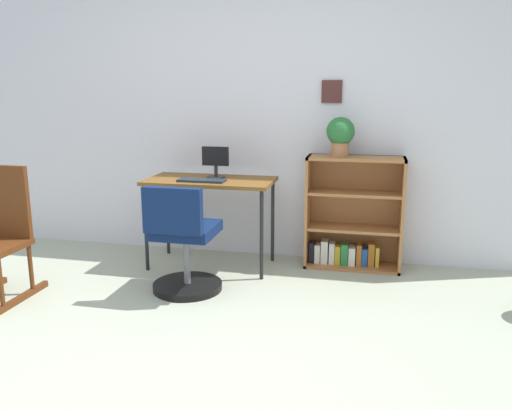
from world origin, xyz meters
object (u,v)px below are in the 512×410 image
at_px(keyboard, 202,180).
at_px(office_chair, 184,246).
at_px(potted_plant_on_shelf, 340,134).
at_px(desk, 210,187).
at_px(bookshelf_low, 352,218).
at_px(monitor, 216,162).

bearing_deg(keyboard, office_chair, -87.86).
bearing_deg(potted_plant_on_shelf, desk, -169.03).
height_order(desk, office_chair, office_chair).
distance_m(office_chair, bookshelf_low, 1.47).
relative_size(desk, potted_plant_on_shelf, 3.29).
height_order(keyboard, bookshelf_low, bookshelf_low).
bearing_deg(monitor, keyboard, -107.48).
bearing_deg(bookshelf_low, desk, -167.40).
bearing_deg(desk, bookshelf_low, 12.60).
bearing_deg(office_chair, bookshelf_low, 36.92).
bearing_deg(keyboard, bookshelf_low, 17.83).
bearing_deg(desk, office_chair, -91.26).
bearing_deg(potted_plant_on_shelf, monitor, -172.58).
distance_m(monitor, bookshelf_low, 1.24).
height_order(monitor, bookshelf_low, monitor).
height_order(desk, keyboard, keyboard).
distance_m(bookshelf_low, potted_plant_on_shelf, 0.72).
bearing_deg(office_chair, keyboard, 92.14).
height_order(monitor, potted_plant_on_shelf, potted_plant_on_shelf).
relative_size(office_chair, potted_plant_on_shelf, 2.59).
distance_m(monitor, potted_plant_on_shelf, 1.05).
distance_m(desk, potted_plant_on_shelf, 1.15).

